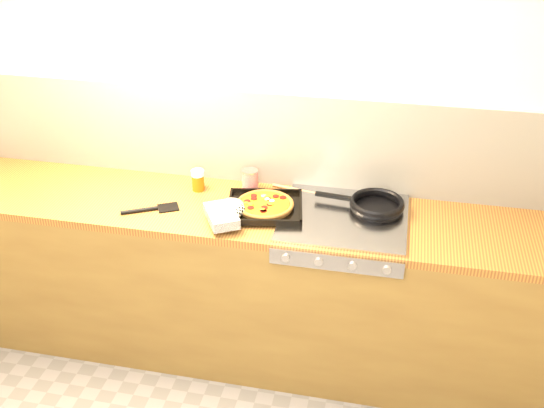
% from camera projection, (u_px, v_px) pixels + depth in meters
% --- Properties ---
extents(room_shell, '(3.20, 3.20, 3.20)m').
position_uv_depth(room_shell, '(265.00, 139.00, 3.26)').
color(room_shell, white).
rests_on(room_shell, ground).
extents(counter_run, '(3.20, 0.62, 0.90)m').
position_uv_depth(counter_run, '(254.00, 283.00, 3.36)').
color(counter_run, brown).
rests_on(counter_run, ground).
extents(stovetop, '(0.60, 0.56, 0.02)m').
position_uv_depth(stovetop, '(344.00, 218.00, 3.05)').
color(stovetop, '#A1A2A6').
rests_on(stovetop, counter_run).
extents(pizza_on_tray, '(0.49, 0.48, 0.06)m').
position_uv_depth(pizza_on_tray, '(253.00, 207.00, 3.07)').
color(pizza_on_tray, black).
rests_on(pizza_on_tray, stovetop).
extents(frying_pan, '(0.46, 0.30, 0.04)m').
position_uv_depth(frying_pan, '(376.00, 205.00, 3.09)').
color(frying_pan, black).
rests_on(frying_pan, stovetop).
extents(tomato_can, '(0.09, 0.09, 0.12)m').
position_uv_depth(tomato_can, '(250.00, 181.00, 3.27)').
color(tomato_can, maroon).
rests_on(tomato_can, counter_run).
extents(juice_glass, '(0.07, 0.07, 0.11)m').
position_uv_depth(juice_glass, '(198.00, 180.00, 3.28)').
color(juice_glass, '#D6520C').
rests_on(juice_glass, counter_run).
extents(wooden_spoon, '(0.30, 0.10, 0.02)m').
position_uv_depth(wooden_spoon, '(304.00, 192.00, 3.27)').
color(wooden_spoon, '#A96C48').
rests_on(wooden_spoon, counter_run).
extents(black_spatula, '(0.27, 0.18, 0.02)m').
position_uv_depth(black_spatula, '(151.00, 209.00, 3.12)').
color(black_spatula, black).
rests_on(black_spatula, counter_run).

